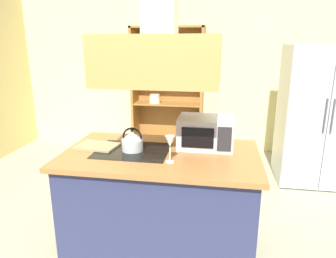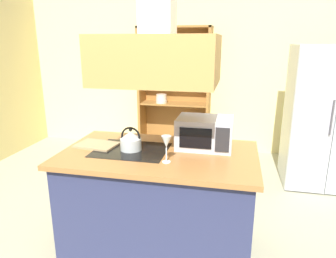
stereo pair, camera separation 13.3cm
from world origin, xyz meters
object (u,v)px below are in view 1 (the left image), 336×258
(microwave, at_px, (206,132))
(refrigerator, at_px, (318,116))
(cutting_board, at_px, (97,146))
(wine_glass_on_counter, at_px, (170,143))
(dish_cabinet, at_px, (168,98))
(kettle, at_px, (132,141))

(microwave, bearing_deg, refrigerator, 48.91)
(microwave, bearing_deg, cutting_board, -169.83)
(cutting_board, height_order, wine_glass_on_counter, wine_glass_on_counter)
(dish_cabinet, relative_size, wine_glass_on_counter, 9.67)
(dish_cabinet, bearing_deg, cutting_board, -94.04)
(refrigerator, xyz_separation_m, kettle, (-1.92, -1.73, 0.11))
(dish_cabinet, xyz_separation_m, wine_glass_on_counter, (0.49, -2.79, 0.17))
(dish_cabinet, distance_m, microwave, 2.51)
(cutting_board, relative_size, wine_glass_on_counter, 1.65)
(refrigerator, xyz_separation_m, wine_glass_on_counter, (-1.58, -1.93, 0.18))
(kettle, bearing_deg, microwave, 18.94)
(refrigerator, height_order, wine_glass_on_counter, refrigerator)
(kettle, xyz_separation_m, wine_glass_on_counter, (0.35, -0.20, 0.07))
(refrigerator, xyz_separation_m, dish_cabinet, (-2.07, 0.86, 0.01))
(refrigerator, distance_m, dish_cabinet, 2.24)
(kettle, distance_m, cutting_board, 0.33)
(kettle, bearing_deg, refrigerator, 42.03)
(dish_cabinet, distance_m, cutting_board, 2.56)
(wine_glass_on_counter, bearing_deg, microwave, 58.98)
(cutting_board, xyz_separation_m, microwave, (0.91, 0.16, 0.12))
(refrigerator, relative_size, wine_glass_on_counter, 8.44)
(kettle, relative_size, microwave, 0.43)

